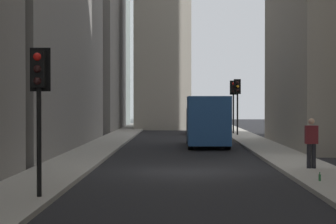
{
  "coord_description": "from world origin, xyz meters",
  "views": [
    {
      "loc": [
        -20.81,
        0.31,
        2.48
      ],
      "look_at": [
        10.14,
        0.79,
        2.0
      ],
      "focal_mm": 61.86,
      "sensor_mm": 36.0,
      "label": 1
    }
  ],
  "objects_px": {
    "traffic_light_far_junction": "(237,94)",
    "discarded_bottle": "(320,177)",
    "traffic_light_midblock": "(233,94)",
    "delivery_truck": "(207,121)",
    "pedestrian": "(311,141)",
    "sedan_red": "(198,126)",
    "traffic_light_foreground": "(39,87)"
  },
  "relations": [
    {
      "from": "delivery_truck",
      "to": "discarded_bottle",
      "type": "bearing_deg",
      "value": -170.62
    },
    {
      "from": "discarded_bottle",
      "to": "traffic_light_foreground",
      "type": "bearing_deg",
      "value": 111.32
    },
    {
      "from": "pedestrian",
      "to": "discarded_bottle",
      "type": "distance_m",
      "value": 3.54
    },
    {
      "from": "sedan_red",
      "to": "traffic_light_far_junction",
      "type": "xyz_separation_m",
      "value": [
        -3.78,
        -2.74,
        2.49
      ]
    },
    {
      "from": "sedan_red",
      "to": "traffic_light_far_junction",
      "type": "distance_m",
      "value": 5.29
    },
    {
      "from": "delivery_truck",
      "to": "traffic_light_foreground",
      "type": "relative_size",
      "value": 1.73
    },
    {
      "from": "sedan_red",
      "to": "traffic_light_far_junction",
      "type": "height_order",
      "value": "traffic_light_far_junction"
    },
    {
      "from": "traffic_light_midblock",
      "to": "discarded_bottle",
      "type": "height_order",
      "value": "traffic_light_midblock"
    },
    {
      "from": "traffic_light_midblock",
      "to": "pedestrian",
      "type": "bearing_deg",
      "value": -178.88
    },
    {
      "from": "traffic_light_midblock",
      "to": "discarded_bottle",
      "type": "xyz_separation_m",
      "value": [
        -27.35,
        0.07,
        -2.9
      ]
    },
    {
      "from": "discarded_bottle",
      "to": "traffic_light_far_junction",
      "type": "bearing_deg",
      "value": -0.36
    },
    {
      "from": "traffic_light_midblock",
      "to": "sedan_red",
      "type": "bearing_deg",
      "value": 58.48
    },
    {
      "from": "traffic_light_far_junction",
      "to": "discarded_bottle",
      "type": "distance_m",
      "value": 25.36
    },
    {
      "from": "traffic_light_foreground",
      "to": "pedestrian",
      "type": "relative_size",
      "value": 2.08
    },
    {
      "from": "delivery_truck",
      "to": "traffic_light_foreground",
      "type": "bearing_deg",
      "value": 164.53
    },
    {
      "from": "delivery_truck",
      "to": "traffic_light_midblock",
      "type": "height_order",
      "value": "traffic_light_midblock"
    },
    {
      "from": "sedan_red",
      "to": "discarded_bottle",
      "type": "distance_m",
      "value": 29.09
    },
    {
      "from": "traffic_light_far_junction",
      "to": "pedestrian",
      "type": "distance_m",
      "value": 21.9
    },
    {
      "from": "traffic_light_foreground",
      "to": "traffic_light_far_junction",
      "type": "distance_m",
      "value": 29.3
    },
    {
      "from": "delivery_truck",
      "to": "pedestrian",
      "type": "relative_size",
      "value": 3.6
    },
    {
      "from": "sedan_red",
      "to": "traffic_light_far_junction",
      "type": "bearing_deg",
      "value": -144.11
    },
    {
      "from": "pedestrian",
      "to": "discarded_bottle",
      "type": "xyz_separation_m",
      "value": [
        -3.39,
        0.53,
        -0.87
      ]
    },
    {
      "from": "traffic_light_foreground",
      "to": "pedestrian",
      "type": "xyz_separation_m",
      "value": [
        6.41,
        -8.27,
        -1.76
      ]
    },
    {
      "from": "discarded_bottle",
      "to": "traffic_light_midblock",
      "type": "bearing_deg",
      "value": -0.14
    },
    {
      "from": "traffic_light_foreground",
      "to": "pedestrian",
      "type": "height_order",
      "value": "traffic_light_foreground"
    },
    {
      "from": "traffic_light_foreground",
      "to": "traffic_light_midblock",
      "type": "distance_m",
      "value": 31.36
    },
    {
      "from": "traffic_light_foreground",
      "to": "traffic_light_midblock",
      "type": "bearing_deg",
      "value": -14.41
    },
    {
      "from": "traffic_light_foreground",
      "to": "traffic_light_midblock",
      "type": "xyz_separation_m",
      "value": [
        30.37,
        -7.8,
        0.26
      ]
    },
    {
      "from": "sedan_red",
      "to": "traffic_light_foreground",
      "type": "height_order",
      "value": "traffic_light_foreground"
    },
    {
      "from": "traffic_light_far_junction",
      "to": "discarded_bottle",
      "type": "xyz_separation_m",
      "value": [
        -25.19,
        0.16,
        -2.91
      ]
    },
    {
      "from": "delivery_truck",
      "to": "traffic_light_far_junction",
      "type": "distance_m",
      "value": 10.1
    },
    {
      "from": "delivery_truck",
      "to": "pedestrian",
      "type": "height_order",
      "value": "delivery_truck"
    }
  ]
}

